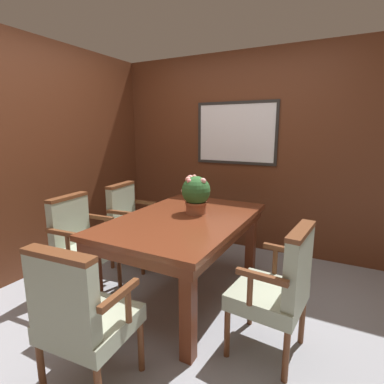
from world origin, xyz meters
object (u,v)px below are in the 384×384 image
chair_head_near (81,314)px  chair_right_near (279,285)px  chair_left_far (131,220)px  dining_table (184,228)px  potted_plant (196,193)px  chair_left_near (80,240)px

chair_head_near → chair_right_near: (0.91, 0.83, 0.00)m
chair_left_far → dining_table: bearing=-116.1°
chair_right_near → dining_table: bearing=-106.6°
chair_head_near → potted_plant: bearing=-95.3°
potted_plant → chair_head_near: bearing=-91.2°
chair_left_far → potted_plant: potted_plant is taller
chair_left_near → chair_right_near: size_ratio=1.00×
chair_head_near → dining_table: bearing=-93.9°
chair_head_near → potted_plant: 1.43m
dining_table → potted_plant: 0.33m
dining_table → potted_plant: bearing=79.2°
dining_table → chair_left_far: 0.95m
chair_right_near → potted_plant: potted_plant is taller
chair_head_near → chair_left_far: bearing=-64.1°
chair_left_near → chair_right_near: 1.81m
chair_left_near → potted_plant: size_ratio=2.58×
chair_left_far → chair_right_near: (1.79, -0.69, 0.00)m
chair_left_far → chair_head_near: 1.76m
chair_left_far → chair_right_near: 1.92m
chair_right_near → chair_left_near: bearing=-84.3°
chair_left_far → potted_plant: 1.02m
dining_table → chair_right_near: 0.99m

